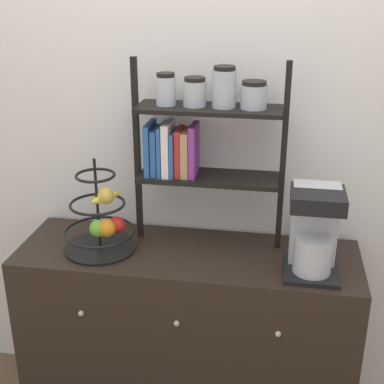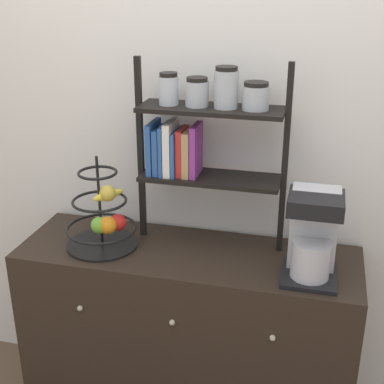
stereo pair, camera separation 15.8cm
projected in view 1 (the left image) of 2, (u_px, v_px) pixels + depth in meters
The scene contains 5 objects.
wall_back at pixel (198, 139), 2.37m from camera, with size 7.00×0.05×2.60m, color silver.
sideboard at pixel (187, 337), 2.44m from camera, with size 1.46×0.48×0.88m.
coffee_maker at pixel (314, 231), 2.08m from camera, with size 0.21×0.23×0.35m.
fruit_stand at pixel (102, 222), 2.25m from camera, with size 0.31×0.31×0.41m.
shelf_hutch at pixel (196, 132), 2.19m from camera, with size 0.64×0.20×0.80m.
Camera 1 is at (0.36, -1.75, 1.97)m, focal length 50.00 mm.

